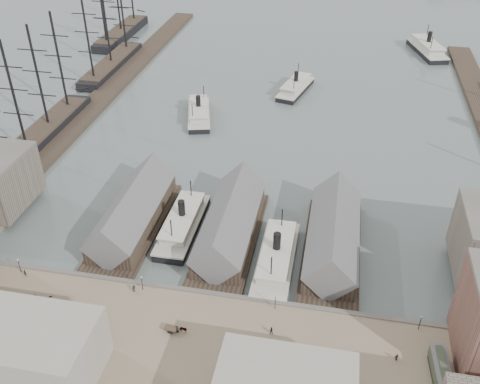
% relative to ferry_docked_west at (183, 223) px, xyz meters
% --- Properties ---
extents(ground, '(900.00, 900.00, 0.00)m').
position_rel_ferry_docked_west_xyz_m(ground, '(13.00, -18.11, -2.32)').
color(ground, '#4F5B5A').
rests_on(ground, ground).
extents(quay, '(180.00, 30.00, 2.00)m').
position_rel_ferry_docked_west_xyz_m(quay, '(13.00, -38.11, -1.32)').
color(quay, '#7A6952').
rests_on(quay, ground).
extents(seawall, '(180.00, 1.20, 2.30)m').
position_rel_ferry_docked_west_xyz_m(seawall, '(13.00, -23.31, -1.17)').
color(seawall, '#59544C').
rests_on(seawall, ground).
extents(west_wharf, '(10.00, 220.00, 1.60)m').
position_rel_ferry_docked_west_xyz_m(west_wharf, '(-55.00, 81.89, -1.52)').
color(west_wharf, '#2D231C').
rests_on(west_wharf, ground).
extents(ferry_shed_west, '(14.00, 42.00, 12.60)m').
position_rel_ferry_docked_west_xyz_m(ferry_shed_west, '(-13.00, -1.23, 2.32)').
color(ferry_shed_west, '#2D231C').
rests_on(ferry_shed_west, ground).
extents(ferry_shed_center, '(14.00, 42.00, 12.60)m').
position_rel_ferry_docked_west_xyz_m(ferry_shed_center, '(13.00, -1.23, 2.32)').
color(ferry_shed_center, '#2D231C').
rests_on(ferry_shed_center, ground).
extents(ferry_shed_east, '(14.00, 42.00, 12.60)m').
position_rel_ferry_docked_west_xyz_m(ferry_shed_east, '(39.00, -1.23, 2.32)').
color(ferry_shed_east, '#2D231C').
rests_on(ferry_shed_east, ground).
extents(street_bldg_west, '(30.00, 16.00, 12.00)m').
position_rel_ferry_docked_west_xyz_m(street_bldg_west, '(-17.00, -50.11, 5.68)').
color(street_bldg_west, gray).
rests_on(street_bldg_west, quay).
extents(lamp_post_far_w, '(0.44, 0.44, 3.92)m').
position_rel_ferry_docked_west_xyz_m(lamp_post_far_w, '(-32.00, -25.11, 2.39)').
color(lamp_post_far_w, black).
rests_on(lamp_post_far_w, quay).
extents(lamp_post_near_w, '(0.44, 0.44, 3.92)m').
position_rel_ferry_docked_west_xyz_m(lamp_post_near_w, '(-2.00, -25.11, 2.39)').
color(lamp_post_near_w, black).
rests_on(lamp_post_near_w, quay).
extents(lamp_post_near_e, '(0.44, 0.44, 3.92)m').
position_rel_ferry_docked_west_xyz_m(lamp_post_near_e, '(28.00, -25.11, 2.39)').
color(lamp_post_near_e, black).
rests_on(lamp_post_near_e, quay).
extents(lamp_post_far_e, '(0.44, 0.44, 3.92)m').
position_rel_ferry_docked_west_xyz_m(lamp_post_far_e, '(58.00, -25.11, 2.39)').
color(lamp_post_far_e, black).
rests_on(lamp_post_far_e, quay).
extents(ferry_docked_west, '(8.31, 27.71, 9.90)m').
position_rel_ferry_docked_west_xyz_m(ferry_docked_west, '(0.00, 0.00, 0.00)').
color(ferry_docked_west, black).
rests_on(ferry_docked_west, ground).
extents(ferry_docked_east, '(8.54, 28.46, 10.16)m').
position_rel_ferry_docked_west_xyz_m(ferry_docked_east, '(26.00, -8.82, 0.06)').
color(ferry_docked_east, black).
rests_on(ferry_docked_east, ground).
extents(ferry_open_near, '(14.36, 27.15, 9.29)m').
position_rel_ferry_docked_west_xyz_m(ferry_open_near, '(-13.06, 65.68, -0.14)').
color(ferry_open_near, black).
rests_on(ferry_open_near, ground).
extents(ferry_open_mid, '(13.58, 26.69, 9.14)m').
position_rel_ferry_docked_west_xyz_m(ferry_open_mid, '(19.19, 96.40, -0.18)').
color(ferry_open_mid, black).
rests_on(ferry_open_mid, ground).
extents(ferry_open_far, '(17.68, 32.35, 11.06)m').
position_rel_ferry_docked_west_xyz_m(ferry_open_far, '(75.53, 153.83, 0.27)').
color(ferry_open_far, black).
rests_on(ferry_open_far, ground).
extents(sailing_ship_near, '(9.25, 63.74, 38.04)m').
position_rel_ferry_docked_west_xyz_m(sailing_ship_near, '(-61.12, 36.56, 0.47)').
color(sailing_ship_near, black).
rests_on(sailing_ship_near, ground).
extents(sailing_ship_mid, '(9.11, 52.63, 37.45)m').
position_rel_ferry_docked_west_xyz_m(sailing_ship_mid, '(-63.39, 105.39, 0.36)').
color(sailing_ship_mid, black).
rests_on(sailing_ship_mid, ground).
extents(sailing_ship_far, '(9.59, 53.25, 39.41)m').
position_rel_ferry_docked_west_xyz_m(sailing_ship_far, '(-75.98, 148.76, 0.53)').
color(sailing_ship_far, black).
rests_on(sailing_ship_far, ground).
extents(tram, '(3.56, 11.03, 3.86)m').
position_rel_ferry_docked_west_xyz_m(tram, '(60.76, -36.84, 1.66)').
color(tram, black).
rests_on(tram, quay).
extents(horse_cart_left, '(4.78, 2.62, 1.50)m').
position_rel_ferry_docked_west_xyz_m(horse_cart_left, '(-21.79, -32.76, 0.46)').
color(horse_cart_left, black).
rests_on(horse_cart_left, quay).
extents(horse_cart_center, '(4.89, 1.73, 1.53)m').
position_rel_ferry_docked_west_xyz_m(horse_cart_center, '(9.55, -35.41, 0.47)').
color(horse_cart_center, black).
rests_on(horse_cart_center, quay).
extents(horse_cart_right, '(4.86, 3.54, 1.73)m').
position_rel_ferry_docked_west_xyz_m(horse_cart_right, '(32.09, -40.23, 0.54)').
color(horse_cart_right, black).
rests_on(horse_cart_right, quay).
extents(pedestrian_0, '(0.75, 0.64, 1.76)m').
position_rel_ferry_docked_west_xyz_m(pedestrian_0, '(-30.19, -26.19, 0.56)').
color(pedestrian_0, black).
rests_on(pedestrian_0, quay).
extents(pedestrian_1, '(1.04, 1.08, 1.75)m').
position_rel_ferry_docked_west_xyz_m(pedestrian_1, '(-19.97, -35.25, 0.55)').
color(pedestrian_1, black).
rests_on(pedestrian_1, quay).
extents(pedestrian_2, '(1.21, 1.35, 1.81)m').
position_rel_ferry_docked_west_xyz_m(pedestrian_2, '(-3.64, -26.11, 0.59)').
color(pedestrian_2, black).
rests_on(pedestrian_2, quay).
extents(pedestrian_3, '(1.03, 0.66, 1.63)m').
position_rel_ferry_docked_west_xyz_m(pedestrian_3, '(-9.96, -41.29, 0.50)').
color(pedestrian_3, black).
rests_on(pedestrian_3, quay).
extents(pedestrian_4, '(0.59, 0.87, 1.72)m').
position_rel_ferry_docked_west_xyz_m(pedestrian_4, '(9.22, -35.45, 0.54)').
color(pedestrian_4, black).
rests_on(pedestrian_4, quay).
extents(pedestrian_5, '(0.72, 0.69, 1.59)m').
position_rel_ferry_docked_west_xyz_m(pedestrian_5, '(19.39, -35.89, 0.48)').
color(pedestrian_5, black).
rests_on(pedestrian_5, quay).
extents(pedestrian_6, '(0.98, 0.83, 1.78)m').
position_rel_ferry_docked_west_xyz_m(pedestrian_6, '(28.18, -32.10, 0.57)').
color(pedestrian_6, black).
rests_on(pedestrian_6, quay).
extents(pedestrian_7, '(1.15, 1.23, 1.66)m').
position_rel_ferry_docked_west_xyz_m(pedestrian_7, '(35.99, -42.09, 0.51)').
color(pedestrian_7, black).
rests_on(pedestrian_7, quay).
extents(pedestrian_8, '(1.07, 0.62, 1.72)m').
position_rel_ferry_docked_west_xyz_m(pedestrian_8, '(53.13, -34.00, 0.54)').
color(pedestrian_8, black).
rests_on(pedestrian_8, quay).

